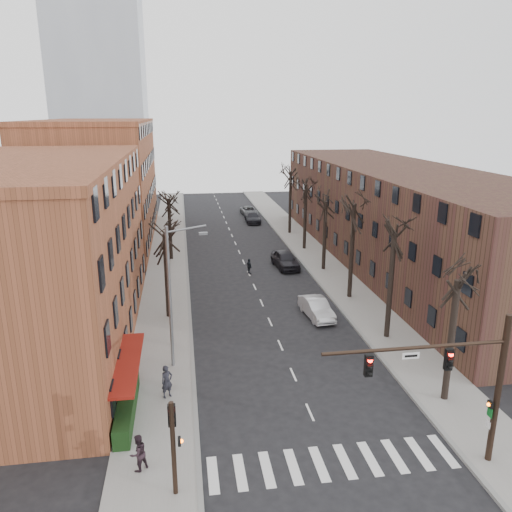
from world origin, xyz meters
name	(u,v)px	position (x,y,z in m)	size (l,w,h in m)	color
ground	(332,463)	(0.00, 0.00, 0.00)	(160.00, 160.00, 0.00)	black
sidewalk_left	(168,257)	(-8.00, 35.00, 0.07)	(4.00, 90.00, 0.15)	gray
sidewalk_right	(310,251)	(8.00, 35.00, 0.07)	(4.00, 90.00, 0.15)	gray
building_left_near	(35,259)	(-16.00, 15.00, 6.00)	(12.00, 26.00, 12.00)	brown
building_left_far	(99,184)	(-16.00, 44.00, 7.00)	(12.00, 28.00, 14.00)	brown
building_right	(398,215)	(16.00, 30.00, 5.00)	(12.00, 50.00, 10.00)	#452E20
office_tower	(97,38)	(-22.00, 95.00, 30.00)	(18.00, 18.00, 60.00)	#B2B7BF
awning_left	(132,406)	(-9.40, 6.00, 0.00)	(1.20, 7.00, 0.15)	maroon
hedge	(127,406)	(-9.50, 5.00, 0.65)	(0.80, 6.00, 1.00)	black
tree_right_a	(444,400)	(7.60, 4.00, 0.00)	(5.20, 5.20, 10.00)	black
tree_right_b	(386,338)	(7.60, 12.00, 0.00)	(5.20, 5.20, 10.80)	black
tree_right_c	(349,298)	(7.60, 20.00, 0.00)	(5.20, 5.20, 11.60)	black
tree_right_d	(323,270)	(7.60, 28.00, 0.00)	(5.20, 5.20, 10.00)	black
tree_right_e	(304,249)	(7.60, 36.00, 0.00)	(5.20, 5.20, 10.80)	black
tree_right_f	(290,234)	(7.60, 44.00, 0.00)	(5.20, 5.20, 11.60)	black
tree_left_a	(169,318)	(-7.60, 18.00, 0.00)	(5.20, 5.20, 9.50)	black
tree_left_b	(172,260)	(-7.60, 34.00, 0.00)	(5.20, 5.20, 9.50)	black
signal_mast_arm	(467,378)	(5.45, -1.00, 4.40)	(8.14, 0.30, 7.20)	black
signal_pole_left	(173,441)	(-6.99, -0.95, 2.61)	(0.47, 0.44, 4.40)	black
streetlight	(172,291)	(-7.03, 10.00, 5.01)	(2.45, 0.22, 9.03)	slate
silver_sedan	(316,308)	(3.71, 16.40, 0.74)	(1.56, 4.47, 1.47)	silver
parked_car_near	(285,259)	(3.95, 29.41, 0.86)	(2.03, 5.06, 1.72)	black
parked_car_mid	(253,217)	(3.80, 51.64, 0.73)	(2.04, 5.03, 1.46)	black
parked_car_far	(249,211)	(4.02, 57.08, 0.65)	(2.16, 4.69, 1.30)	#5B5F63
pedestrian_a	(167,382)	(-7.47, 6.42, 1.08)	(0.68, 0.45, 1.87)	black
pedestrian_b	(138,453)	(-8.59, 0.65, 1.01)	(0.83, 0.65, 1.71)	black
pedestrian_crossing	(249,266)	(0.03, 27.89, 0.77)	(0.90, 0.38, 1.54)	black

